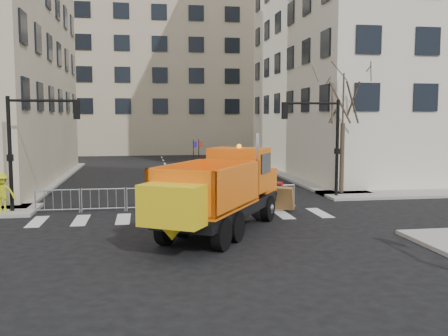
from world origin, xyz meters
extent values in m
plane|color=black|center=(0.00, 0.00, 0.00)|extent=(120.00, 120.00, 0.00)
cube|color=gray|center=(0.00, 8.50, 0.07)|extent=(64.00, 5.00, 0.15)
cube|color=#BCAE90|center=(0.00, 52.00, 12.00)|extent=(30.00, 18.00, 24.00)
cylinder|color=black|center=(-8.00, 7.50, 2.70)|extent=(0.18, 0.18, 5.40)
cylinder|color=black|center=(8.50, 9.50, 2.70)|extent=(0.18, 0.18, 5.40)
cube|color=black|center=(1.00, 2.41, 0.95)|extent=(5.70, 7.37, 0.45)
cylinder|color=black|center=(1.44, 5.18, 0.55)|extent=(0.87, 1.13, 1.10)
cylinder|color=black|center=(3.24, 4.10, 0.55)|extent=(0.87, 1.13, 1.10)
cylinder|color=black|center=(-0.58, 1.83, 0.55)|extent=(0.87, 1.13, 1.10)
cylinder|color=black|center=(1.22, 0.75, 0.55)|extent=(0.87, 1.13, 1.10)
cylinder|color=black|center=(-1.25, 0.72, 0.55)|extent=(0.87, 1.13, 1.10)
cylinder|color=black|center=(0.55, -0.37, 0.55)|extent=(0.87, 1.13, 1.10)
cube|color=orange|center=(2.65, 5.15, 1.65)|extent=(2.63, 2.46, 1.00)
cube|color=orange|center=(1.98, 4.04, 2.26)|extent=(2.80, 2.56, 1.80)
cylinder|color=silver|center=(2.49, 2.85, 2.61)|extent=(0.14, 0.14, 2.41)
cube|color=orange|center=(0.27, 1.21, 2.00)|extent=(4.42, 5.07, 1.65)
cube|color=yellow|center=(-1.13, -1.11, 1.70)|extent=(2.23, 1.89, 1.30)
cube|color=brown|center=(3.53, 6.61, 0.65)|extent=(3.05, 2.15, 1.13)
imported|color=black|center=(3.61, 7.00, 0.85)|extent=(0.74, 0.67, 1.71)
imported|color=black|center=(3.48, 7.00, 0.96)|extent=(1.14, 1.03, 1.92)
imported|color=black|center=(3.21, 7.00, 0.85)|extent=(0.91, 1.06, 1.70)
imported|color=#BCC116|center=(-8.30, 7.00, 1.06)|extent=(1.23, 0.78, 1.83)
cube|color=#AA0D12|center=(4.53, 7.30, 0.70)|extent=(0.55, 0.52, 1.10)
camera|label=1|loc=(-1.94, -16.44, 4.40)|focal=40.00mm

